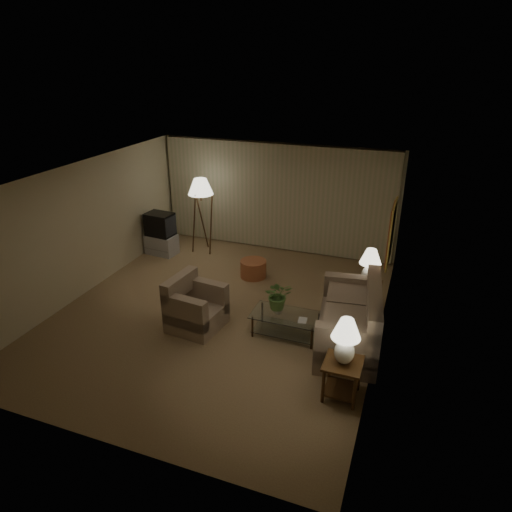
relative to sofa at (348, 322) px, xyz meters
The scene contains 16 objects.
ground 2.55m from the sofa, behind, with size 7.00×7.00×0.00m, color #977E53.
room_shell 3.29m from the sofa, 145.29° to the left, with size 6.04×7.02×2.72m.
sofa is the anchor object (origin of this frame).
armchair 2.71m from the sofa, behind, with size 1.11×1.07×0.77m.
side_table_near 1.36m from the sofa, 83.66° to the right, with size 0.54×0.54×0.60m.
side_table_far 1.26m from the sofa, 83.16° to the left, with size 0.53×0.45×0.60m.
table_lamp_near 1.48m from the sofa, 83.66° to the right, with size 0.42×0.42×0.72m.
table_lamp_far 1.39m from the sofa, 83.16° to the left, with size 0.41×0.41×0.71m.
coffee_table 1.09m from the sofa, behind, with size 1.21×0.66×0.41m.
tv_cabinet 5.55m from the sofa, 155.46° to the left, with size 0.79×0.54×0.50m, color #A0A0A2.
crt_tv 5.56m from the sofa, 155.46° to the left, with size 0.70×0.53×0.56m, color black.
floor_lamp 5.02m from the sofa, 145.91° to the left, with size 0.61×0.61×1.89m.
ottoman 3.09m from the sofa, 142.29° to the left, with size 0.58×0.58×0.39m, color #AA6539.
vase 1.23m from the sofa, behind, with size 0.14×0.14×0.15m, color silver.
flowers 1.29m from the sofa, behind, with size 0.48×0.42×0.53m, color #517C37.
book 0.85m from the sofa, 166.36° to the right, with size 0.15×0.20×0.02m, color olive.
Camera 1 is at (3.32, -6.97, 4.65)m, focal length 32.00 mm.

